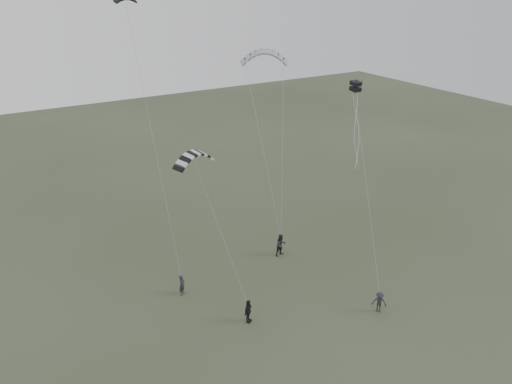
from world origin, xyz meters
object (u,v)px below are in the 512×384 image
flyer_center (248,311)px  kite_striped (194,153)px  kite_pale_large (264,52)px  flyer_right (281,245)px  kite_box (356,86)px  flyer_left (182,285)px  flyer_far (379,302)px

flyer_center → kite_striped: bearing=78.8°
flyer_center → kite_pale_large: size_ratio=0.42×
flyer_right → kite_box: kite_box is taller
kite_pale_large → flyer_left: bearing=-115.6°
flyer_right → flyer_far: flyer_right is taller
flyer_right → flyer_far: 10.30m
kite_pale_large → kite_striped: kite_pale_large is taller
flyer_right → flyer_far: bearing=-86.0°
flyer_left → flyer_right: size_ratio=0.82×
kite_pale_large → kite_striped: size_ratio=1.36×
kite_pale_large → kite_striped: bearing=-109.2°
flyer_right → kite_box: (5.13, -2.08, 13.41)m
kite_box → flyer_far: bearing=-114.7°
flyer_far → kite_striped: 16.81m
flyer_left → flyer_center: bearing=-106.4°
flyer_far → kite_striped: (-10.34, 7.75, 10.74)m
kite_box → flyer_center: bearing=-162.0°
flyer_right → kite_pale_large: 17.05m
kite_striped → kite_box: size_ratio=4.26×
kite_striped → flyer_center: bearing=-87.0°
flyer_right → kite_striped: (-8.70, -2.41, 10.57)m
kite_striped → kite_box: (13.83, 0.33, 2.84)m
kite_striped → kite_box: 14.12m
flyer_center → kite_pale_large: (9.88, 13.93, 15.08)m
flyer_center → flyer_right: bearing=7.1°
flyer_left → flyer_right: bearing=-36.7°
kite_pale_large → kite_striped: (-11.64, -10.00, -4.42)m
flyer_far → kite_pale_large: (1.29, 17.75, 15.16)m
kite_box → flyer_left: bearing=174.1°
kite_pale_large → flyer_far: bearing=-64.0°
flyer_center → kite_striped: kite_striped is taller
flyer_center → flyer_far: (8.59, -3.83, -0.08)m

